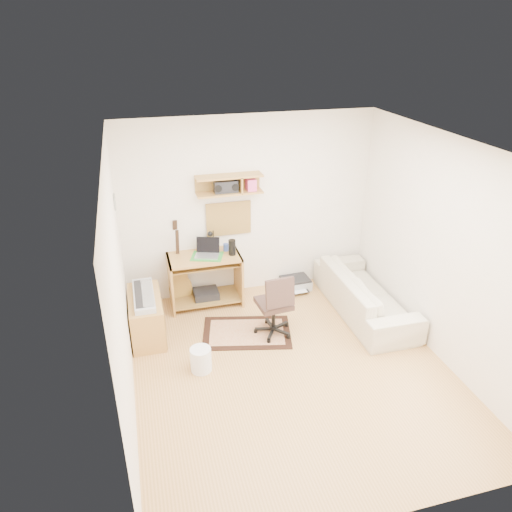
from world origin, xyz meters
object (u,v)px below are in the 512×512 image
object	(u,v)px
task_chair	(274,303)
cabinet	(146,317)
sofa	(365,287)
printer	(295,283)
desk	(205,280)

from	to	relation	value
task_chair	cabinet	bearing A→B (deg)	160.82
cabinet	sofa	xyz separation A→B (m)	(2.96, -0.21, 0.10)
printer	desk	bearing A→B (deg)	-179.68
desk	sofa	bearing A→B (deg)	-20.65
printer	task_chair	bearing A→B (deg)	-125.07
desk	task_chair	world-z (taller)	task_chair
desk	cabinet	distance (m)	1.05
task_chair	printer	xyz separation A→B (m)	(0.66, 1.05, -0.37)
cabinet	printer	size ratio (longest dim) A/B	2.09
task_chair	printer	world-z (taller)	task_chair
desk	printer	size ratio (longest dim) A/B	2.33
task_chair	printer	distance (m)	1.29
cabinet	printer	xyz separation A→B (m)	(2.25, 0.65, -0.19)
desk	cabinet	world-z (taller)	desk
task_chair	desk	bearing A→B (deg)	121.05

